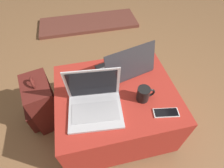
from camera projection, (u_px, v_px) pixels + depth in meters
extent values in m
plane|color=olive|center=(115.00, 125.00, 1.53)|extent=(14.00, 14.00, 0.00)
cube|color=maroon|center=(115.00, 123.00, 1.51)|extent=(0.78, 0.66, 0.05)
cube|color=#B22D23|center=(116.00, 109.00, 1.33)|extent=(0.81, 0.69, 0.42)
cube|color=silver|center=(96.00, 112.00, 1.06)|extent=(0.35, 0.29, 0.02)
cube|color=#B2B2B7|center=(95.00, 112.00, 1.05)|extent=(0.30, 0.17, 0.00)
cube|color=silver|center=(93.00, 83.00, 1.03)|extent=(0.32, 0.07, 0.25)
cube|color=black|center=(93.00, 84.00, 1.03)|extent=(0.29, 0.06, 0.23)
cube|color=#333338|center=(124.00, 68.00, 1.31)|extent=(0.42, 0.31, 0.02)
cube|color=#B2B2B7|center=(123.00, 67.00, 1.30)|extent=(0.35, 0.20, 0.00)
cube|color=#333338|center=(131.00, 64.00, 1.17)|extent=(0.38, 0.15, 0.22)
cube|color=white|center=(131.00, 63.00, 1.17)|extent=(0.33, 0.13, 0.20)
cube|color=white|center=(166.00, 113.00, 1.06)|extent=(0.16, 0.09, 0.01)
cube|color=black|center=(166.00, 112.00, 1.06)|extent=(0.15, 0.08, 0.00)
cube|color=#5B1E19|center=(43.00, 103.00, 1.41)|extent=(0.25, 0.34, 0.45)
cube|color=#4E1A15|center=(32.00, 114.00, 1.44)|extent=(0.12, 0.25, 0.20)
torus|color=#5B1E19|center=(33.00, 83.00, 1.22)|extent=(0.04, 0.09, 0.09)
cylinder|color=black|center=(143.00, 94.00, 1.10)|extent=(0.08, 0.08, 0.10)
torus|color=black|center=(150.00, 93.00, 1.10)|extent=(0.07, 0.01, 0.07)
cube|color=brown|center=(89.00, 23.00, 2.58)|extent=(1.40, 0.50, 0.04)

